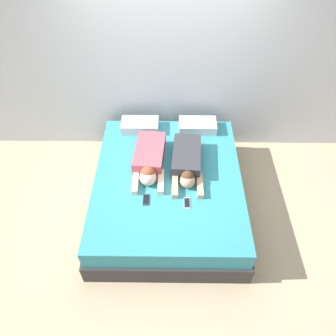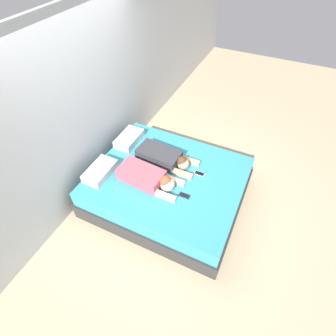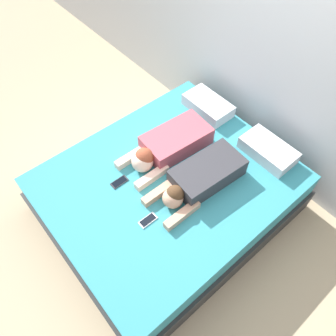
% 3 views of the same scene
% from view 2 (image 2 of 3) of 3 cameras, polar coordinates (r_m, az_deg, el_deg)
% --- Properties ---
extents(ground_plane, '(12.00, 12.00, 0.00)m').
position_cam_2_polar(ground_plane, '(4.20, -0.00, -6.47)').
color(ground_plane, tan).
extents(wall_back, '(12.00, 0.06, 2.60)m').
position_cam_2_polar(wall_back, '(3.85, -17.32, 12.11)').
color(wall_back, silver).
rests_on(wall_back, ground_plane).
extents(bed, '(1.83, 2.18, 0.54)m').
position_cam_2_polar(bed, '(3.99, -0.00, -4.18)').
color(bed, '#2D2D2D').
rests_on(bed, ground_plane).
extents(pillow_head_left, '(0.51, 0.29, 0.13)m').
position_cam_2_polar(pillow_head_left, '(3.88, -14.54, -0.66)').
color(pillow_head_left, silver).
rests_on(pillow_head_left, bed).
extents(pillow_head_right, '(0.51, 0.29, 0.13)m').
position_cam_2_polar(pillow_head_right, '(4.32, -8.45, 6.35)').
color(pillow_head_right, silver).
rests_on(pillow_head_right, bed).
extents(person_left, '(0.40, 0.93, 0.23)m').
position_cam_2_polar(person_left, '(3.64, -4.29, -2.07)').
color(person_left, '#B24C59').
rests_on(person_left, bed).
extents(person_right, '(0.39, 0.93, 0.20)m').
position_cam_2_polar(person_right, '(3.91, -0.73, 2.33)').
color(person_right, '#333338').
rests_on(person_right, bed).
extents(cell_phone_left, '(0.07, 0.16, 0.01)m').
position_cam_2_polar(cell_phone_left, '(3.55, 3.59, -6.01)').
color(cell_phone_left, '#2D2D33').
rests_on(cell_phone_left, bed).
extents(cell_phone_right, '(0.07, 0.16, 0.01)m').
position_cam_2_polar(cell_phone_right, '(3.83, 6.87, -1.22)').
color(cell_phone_right, silver).
rests_on(cell_phone_right, bed).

